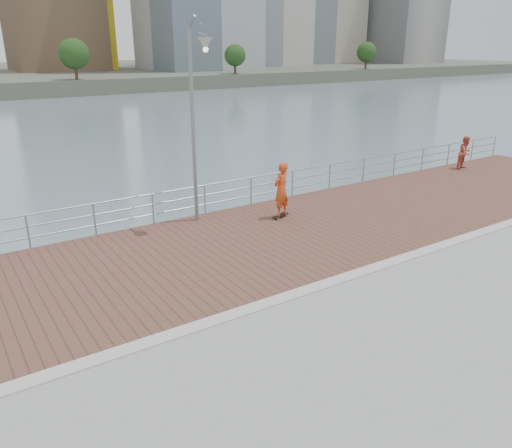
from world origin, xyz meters
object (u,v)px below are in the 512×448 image
street_lamp (198,89)px  bystander (465,153)px  skateboarder (281,189)px  guardrail (179,201)px

street_lamp → bystander: 15.41m
skateboarder → bystander: 12.28m
skateboarder → street_lamp: bearing=-38.9°
skateboarder → bystander: skateboarder is taller
street_lamp → bystander: bearing=-0.0°
street_lamp → bystander: size_ratio=3.98×
guardrail → bystander: (15.35, -0.99, 0.15)m
guardrail → street_lamp: (0.42, -0.98, 3.96)m
street_lamp → skateboarder: bearing=-20.0°
guardrail → street_lamp: bearing=-66.8°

